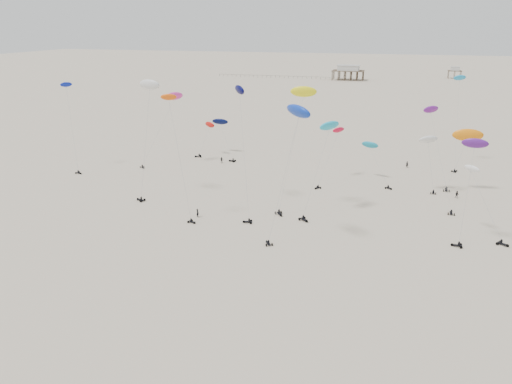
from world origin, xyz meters
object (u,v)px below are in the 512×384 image
(rig_9, at_px, (471,169))
(spectator_0, at_px, (198,217))
(pavilion_main, at_px, (348,74))
(pavilion_small, at_px, (455,73))
(rig_4, at_px, (299,116))

(rig_9, xyz_separation_m, spectator_0, (-49.64, -1.42, -13.57))
(spectator_0, bearing_deg, pavilion_main, -54.85)
(pavilion_main, bearing_deg, spectator_0, -90.58)
(rig_9, bearing_deg, pavilion_main, 12.69)
(pavilion_small, relative_size, spectator_0, 4.24)
(pavilion_small, distance_m, rig_9, 290.22)
(pavilion_small, bearing_deg, rig_4, -101.05)
(rig_9, bearing_deg, spectator_0, 94.05)
(pavilion_main, relative_size, pavilion_small, 2.33)
(pavilion_main, distance_m, rig_9, 263.53)
(pavilion_small, xyz_separation_m, spectator_0, (-72.63, -290.55, -3.49))
(rig_9, distance_m, spectator_0, 51.48)
(pavilion_main, height_order, pavilion_small, pavilion_main)
(pavilion_main, bearing_deg, pavilion_small, 23.20)
(pavilion_main, relative_size, rig_9, 1.10)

